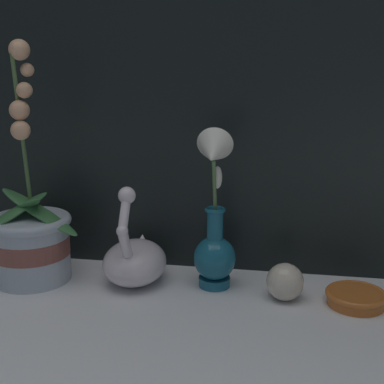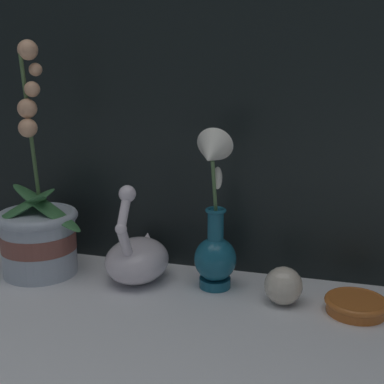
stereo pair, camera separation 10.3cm
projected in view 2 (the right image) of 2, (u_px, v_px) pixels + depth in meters
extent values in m
plane|color=white|center=(166.00, 312.00, 0.98)|extent=(2.80, 2.80, 0.00)
cylinder|color=#B2BCCC|center=(39.00, 243.00, 1.14)|extent=(0.16, 0.16, 0.14)
cylinder|color=brown|center=(39.00, 240.00, 1.14)|extent=(0.16, 0.16, 0.04)
torus|color=#B2BCCC|center=(37.00, 216.00, 1.13)|extent=(0.17, 0.17, 0.02)
cylinder|color=#4C6B3D|center=(31.00, 134.00, 1.08)|extent=(0.01, 0.04, 0.33)
ellipsoid|color=#38703D|center=(46.00, 207.00, 1.11)|extent=(0.19, 0.08, 0.09)
ellipsoid|color=#38703D|center=(33.00, 203.00, 1.14)|extent=(0.15, 0.15, 0.08)
ellipsoid|color=#38703D|center=(23.00, 207.00, 1.11)|extent=(0.13, 0.13, 0.07)
sphere|color=#E5A87F|center=(28.00, 50.00, 1.03)|extent=(0.04, 0.04, 0.04)
sphere|color=#E5A87F|center=(35.00, 70.00, 1.05)|extent=(0.03, 0.03, 0.03)
sphere|color=#E5A87F|center=(32.00, 89.00, 1.05)|extent=(0.03, 0.03, 0.03)
sphere|color=#E5A87F|center=(27.00, 108.00, 1.05)|extent=(0.04, 0.04, 0.04)
sphere|color=#E5A87F|center=(28.00, 128.00, 1.05)|extent=(0.04, 0.04, 0.04)
ellipsoid|color=white|center=(137.00, 260.00, 1.11)|extent=(0.13, 0.15, 0.09)
cone|color=white|center=(147.00, 245.00, 1.16)|extent=(0.06, 0.08, 0.07)
cylinder|color=white|center=(125.00, 243.00, 1.04)|extent=(0.02, 0.05, 0.08)
sphere|color=white|center=(121.00, 229.00, 1.01)|extent=(0.02, 0.02, 0.02)
cylinder|color=white|center=(124.00, 211.00, 1.02)|extent=(0.02, 0.05, 0.07)
sphere|color=white|center=(127.00, 194.00, 1.03)|extent=(0.03, 0.03, 0.03)
cylinder|color=#195B75|center=(215.00, 282.00, 1.08)|extent=(0.06, 0.06, 0.02)
ellipsoid|color=#195B75|center=(215.00, 259.00, 1.07)|extent=(0.09, 0.09, 0.09)
cylinder|color=#195B75|center=(216.00, 225.00, 1.05)|extent=(0.03, 0.03, 0.06)
torus|color=#195B75|center=(216.00, 210.00, 1.05)|extent=(0.04, 0.04, 0.01)
cylinder|color=#567A47|center=(214.00, 187.00, 1.02)|extent=(0.01, 0.04, 0.11)
cone|color=white|center=(211.00, 152.00, 0.98)|extent=(0.07, 0.08, 0.09)
ellipsoid|color=white|center=(218.00, 178.00, 1.02)|extent=(0.02, 0.02, 0.04)
sphere|color=beige|center=(283.00, 286.00, 1.00)|extent=(0.07, 0.07, 0.07)
cylinder|color=#C66628|center=(356.00, 306.00, 0.97)|extent=(0.11, 0.11, 0.03)
torus|color=#C66628|center=(356.00, 302.00, 0.97)|extent=(0.11, 0.11, 0.01)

